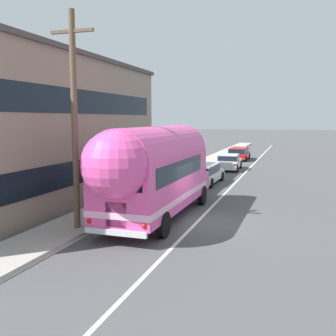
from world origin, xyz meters
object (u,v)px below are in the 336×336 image
utility_pole (74,119)px  car_third (239,153)px  car_lead (204,172)px  car_second (229,162)px  painted_bus (154,169)px

utility_pole → car_third: (2.27, 29.28, -3.63)m
car_lead → car_second: bearing=87.3°
utility_pole → car_third: bearing=85.6°
utility_pole → car_lead: 13.50m
car_second → painted_bus: bearing=-90.6°
car_lead → car_third: size_ratio=1.03×
car_lead → utility_pole: bearing=-99.7°
painted_bus → car_second: (0.19, 18.46, -1.58)m
car_second → car_third: (-0.30, 8.47, 0.07)m
painted_bus → car_second: bearing=89.4°
car_second → car_lead: bearing=-92.7°
car_third → car_second: bearing=-87.9°
painted_bus → utility_pole: bearing=-135.4°
utility_pole → painted_bus: size_ratio=0.80×
car_lead → car_second: same height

